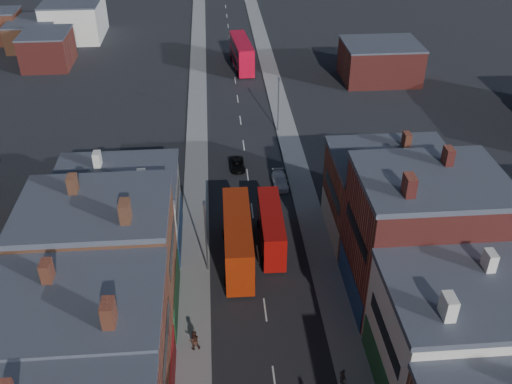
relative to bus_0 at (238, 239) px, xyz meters
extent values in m
cube|color=gray|center=(-4.42, 18.67, -2.68)|extent=(3.00, 200.00, 0.12)
cube|color=gray|center=(8.58, 18.67, -2.68)|extent=(3.00, 200.00, 0.12)
cylinder|color=slate|center=(-3.12, -1.33, 1.26)|extent=(0.16, 0.16, 8.00)
cube|color=slate|center=(-3.12, -1.33, 5.26)|extent=(0.25, 0.70, 0.25)
cylinder|color=slate|center=(7.28, 28.67, 1.26)|extent=(0.16, 0.16, 8.00)
cube|color=slate|center=(7.28, 28.67, 5.26)|extent=(0.25, 0.70, 0.25)
cube|color=#A52709|center=(0.00, 0.00, -0.01)|extent=(2.81, 11.80, 4.71)
cube|color=black|center=(0.00, 0.00, -0.92)|extent=(2.86, 10.86, 0.96)
cube|color=black|center=(0.00, 0.00, 1.11)|extent=(2.86, 10.86, 0.96)
cylinder|color=black|center=(-1.38, -3.75, -2.21)|extent=(0.33, 1.07, 1.07)
cylinder|color=black|center=(1.29, -3.78, -2.21)|extent=(0.33, 1.07, 1.07)
cylinder|color=black|center=(-1.29, 3.78, -2.21)|extent=(0.33, 1.07, 1.07)
cylinder|color=black|center=(1.38, 3.75, -2.21)|extent=(0.33, 1.07, 1.07)
cube|color=#AD0D09|center=(3.58, 2.22, -0.47)|extent=(2.38, 9.82, 3.91)
cube|color=black|center=(3.58, 2.22, -1.23)|extent=(2.42, 9.04, 0.80)
cube|color=black|center=(3.58, 2.22, 0.46)|extent=(2.42, 9.04, 0.80)
cylinder|color=black|center=(2.42, -0.89, -2.30)|extent=(0.28, 0.89, 0.89)
cylinder|color=black|center=(4.64, -0.93, -2.30)|extent=(0.28, 0.89, 0.89)
cylinder|color=black|center=(2.52, 5.37, -2.30)|extent=(0.28, 0.89, 0.89)
cylinder|color=black|center=(4.74, 5.33, -2.30)|extent=(0.28, 0.89, 0.89)
cube|color=#B3071E|center=(3.58, 54.53, 0.06)|extent=(3.87, 12.30, 4.84)
cube|color=black|center=(3.58, 54.53, -0.87)|extent=(3.84, 11.34, 0.99)
cube|color=black|center=(3.58, 54.53, 1.22)|extent=(3.84, 11.34, 0.99)
cylinder|color=black|center=(2.58, 50.55, -2.19)|extent=(0.43, 1.13, 1.10)
cylinder|color=black|center=(5.31, 50.81, -2.19)|extent=(0.43, 1.13, 1.10)
cylinder|color=black|center=(1.85, 58.25, -2.19)|extent=(0.43, 1.13, 1.10)
cylinder|color=black|center=(4.59, 58.51, -2.19)|extent=(0.43, 1.13, 1.10)
imported|color=black|center=(0.88, 18.49, -2.19)|extent=(1.96, 4.01, 1.10)
imported|color=silver|center=(5.88, 13.97, -2.11)|extent=(1.83, 4.39, 1.27)
imported|color=#43251A|center=(-4.31, -11.51, -1.65)|extent=(1.01, 0.66, 1.94)
imported|color=#57504A|center=(7.38, -16.10, -1.83)|extent=(0.75, 1.02, 1.59)
camera|label=1|loc=(-1.79, -45.20, 34.71)|focal=40.00mm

